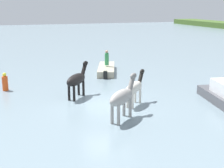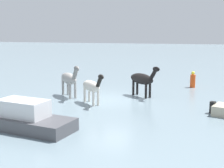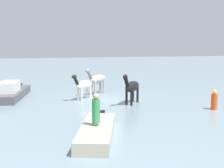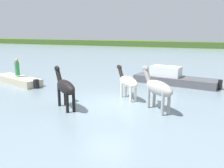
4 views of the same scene
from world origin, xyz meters
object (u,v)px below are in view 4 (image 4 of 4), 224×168
object	(u,v)px
horse_dun_straggler	(65,87)
boat_dinghy_port	(18,81)
horse_pinto_flank	(128,82)
horse_dark_mare	(158,88)
person_boatman_standing	(17,68)
boat_launch_far	(173,79)

from	to	relation	value
horse_dun_straggler	boat_dinghy_port	bearing A→B (deg)	8.59
horse_dun_straggler	boat_dinghy_port	distance (m)	7.18
horse_pinto_flank	horse_dun_straggler	world-z (taller)	horse_dun_straggler
horse_dark_mare	boat_dinghy_port	world-z (taller)	horse_dark_mare
person_boatman_standing	horse_pinto_flank	bearing A→B (deg)	-8.25
horse_dun_straggler	person_boatman_standing	xyz separation A→B (m)	(-6.06, 3.80, 0.06)
horse_dark_mare	horse_dun_straggler	bearing A→B (deg)	62.79
horse_pinto_flank	boat_launch_far	xyz separation A→B (m)	(1.96, 4.72, -0.65)
horse_pinto_flank	person_boatman_standing	size ratio (longest dim) A/B	1.58
boat_dinghy_port	boat_launch_far	world-z (taller)	boat_launch_far
boat_dinghy_port	person_boatman_standing	world-z (taller)	person_boatman_standing
horse_dark_mare	boat_launch_far	xyz separation A→B (m)	(0.10, 6.14, -0.78)
boat_dinghy_port	horse_pinto_flank	bearing A→B (deg)	-168.06
boat_launch_far	horse_dark_mare	bearing A→B (deg)	100.49
horse_dun_straggler	person_boatman_standing	bearing A→B (deg)	8.35
horse_pinto_flank	horse_dun_straggler	bearing A→B (deg)	92.66
boat_dinghy_port	boat_launch_far	xyz separation A→B (m)	(10.41, 3.54, 0.16)
boat_dinghy_port	person_boatman_standing	size ratio (longest dim) A/B	3.88
horse_pinto_flank	person_boatman_standing	distance (m)	8.55
boat_dinghy_port	boat_launch_far	bearing A→B (deg)	-141.30
horse_pinto_flank	person_boatman_standing	xyz separation A→B (m)	(-8.46, 1.23, 0.16)
boat_launch_far	person_boatman_standing	distance (m)	11.02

